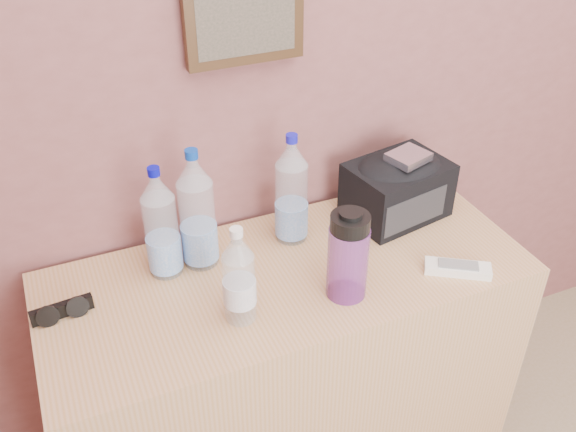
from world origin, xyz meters
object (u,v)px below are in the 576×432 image
(dresser, at_px, (287,376))
(ac_remote, at_px, (458,269))
(pet_large_c, at_px, (292,194))
(toiletry_bag, at_px, (397,187))
(pet_small, at_px, (239,280))
(nalgene_bottle, at_px, (348,255))
(foil_packet, at_px, (408,157))
(sunglasses, at_px, (62,310))
(pet_large_a, at_px, (197,215))
(pet_large_b, at_px, (161,228))

(dresser, bearing_deg, ac_remote, -23.37)
(dresser, bearing_deg, pet_large_c, 62.60)
(pet_large_c, relative_size, toiletry_bag, 1.16)
(pet_small, xyz_separation_m, ac_remote, (0.58, -0.07, -0.10))
(nalgene_bottle, distance_m, foil_packet, 0.39)
(pet_large_c, bearing_deg, ac_remote, -43.03)
(nalgene_bottle, distance_m, sunglasses, 0.70)
(pet_small, height_order, toiletry_bag, pet_small)
(nalgene_bottle, bearing_deg, pet_large_a, 138.01)
(pet_large_c, distance_m, ac_remote, 0.48)
(pet_large_a, bearing_deg, sunglasses, -169.08)
(dresser, relative_size, toiletry_bag, 4.62)
(pet_large_a, xyz_separation_m, pet_large_c, (0.26, 0.01, -0.01))
(dresser, relative_size, ac_remote, 7.52)
(toiletry_bag, bearing_deg, pet_large_c, 167.30)
(pet_large_c, xyz_separation_m, pet_small, (-0.24, -0.25, -0.03))
(pet_large_a, xyz_separation_m, toiletry_bag, (0.59, -0.01, -0.05))
(pet_large_a, bearing_deg, pet_large_b, -178.55)
(pet_small, distance_m, toiletry_bag, 0.61)
(toiletry_bag, distance_m, foil_packet, 0.11)
(pet_small, bearing_deg, sunglasses, 156.36)
(pet_large_a, relative_size, sunglasses, 2.29)
(pet_large_c, height_order, foil_packet, pet_large_c)
(pet_large_a, distance_m, nalgene_bottle, 0.40)
(pet_large_a, distance_m, foil_packet, 0.60)
(pet_large_b, bearing_deg, nalgene_bottle, -33.99)
(pet_small, relative_size, sunglasses, 1.76)
(pet_large_b, xyz_separation_m, pet_small, (0.12, -0.24, -0.02))
(nalgene_bottle, relative_size, toiletry_bag, 0.89)
(pet_large_c, bearing_deg, pet_small, -134.08)
(pet_large_a, distance_m, toiletry_bag, 0.59)
(dresser, relative_size, pet_large_b, 4.10)
(pet_large_b, relative_size, pet_small, 1.20)
(dresser, relative_size, foil_packet, 11.99)
(nalgene_bottle, bearing_deg, sunglasses, 163.66)
(pet_large_c, bearing_deg, pet_large_b, -178.78)
(dresser, relative_size, pet_large_a, 3.79)
(pet_large_b, height_order, sunglasses, pet_large_b)
(pet_small, distance_m, nalgene_bottle, 0.27)
(foil_packet, bearing_deg, dresser, -165.87)
(ac_remote, bearing_deg, foil_packet, 122.15)
(pet_large_c, height_order, pet_small, pet_large_c)
(pet_large_c, bearing_deg, pet_large_a, -178.87)
(pet_large_c, xyz_separation_m, sunglasses, (-0.63, -0.08, -0.12))
(pet_large_b, height_order, nalgene_bottle, pet_large_b)
(pet_large_b, bearing_deg, pet_small, -63.60)
(pet_large_c, xyz_separation_m, foil_packet, (0.34, -0.03, 0.06))
(dresser, height_order, pet_large_c, pet_large_c)
(dresser, xyz_separation_m, pet_large_a, (-0.19, 0.13, 0.55))
(pet_large_a, xyz_separation_m, pet_small, (0.02, -0.24, -0.03))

